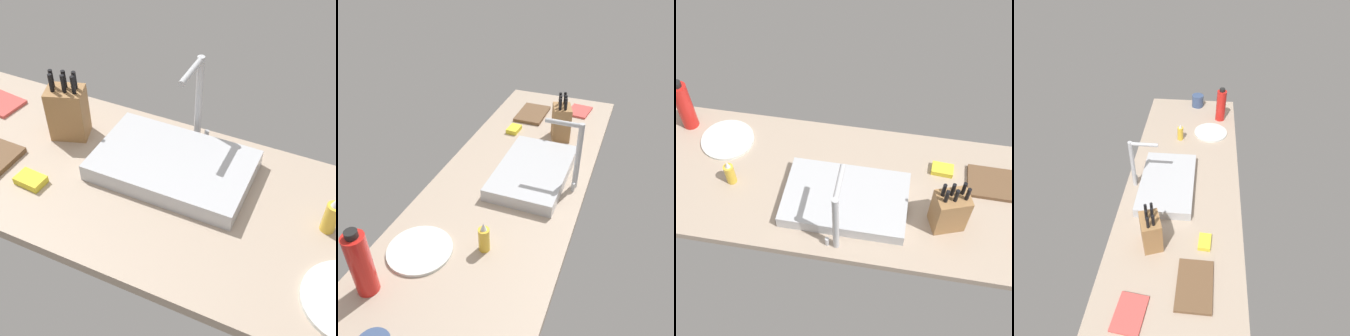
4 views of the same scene
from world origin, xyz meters
The scene contains 10 objects.
countertop_slab centered at (0.00, 0.00, 1.75)cm, with size 198.60×66.53×3.50cm, color tan.
sink_basin centered at (-5.72, 8.60, 6.35)cm, with size 48.71×30.47×5.70cm, color #B7BABF.
faucet centered at (-5.29, 26.01, 21.88)cm, with size 5.50×16.16×30.90cm.
knife_block centered at (-45.43, 11.26, 12.97)cm, with size 14.49×12.53×24.19cm.
cutting_board centered at (-65.86, -10.67, 4.40)cm, with size 24.16×15.78×1.80cm, color brown.
soap_bottle centered at (42.71, 5.64, 8.75)cm, with size 4.14×4.14×12.29cm.
water_bottle centered at (71.53, -22.09, 15.44)cm, with size 7.08×7.08×25.38cm.
dinner_plate centered at (51.84, -15.44, 4.10)cm, with size 23.40×23.40×1.20cm, color silver.
dish_towel centered at (-80.01, 14.85, 4.10)cm, with size 16.38×12.12×1.20cm, color #CC4C47.
dish_sponge centered at (-43.23, -14.24, 4.70)cm, with size 9.00×6.00×2.40cm, color yellow.
Camera 2 is at (124.93, 45.38, 101.75)cm, focal length 38.94 mm.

